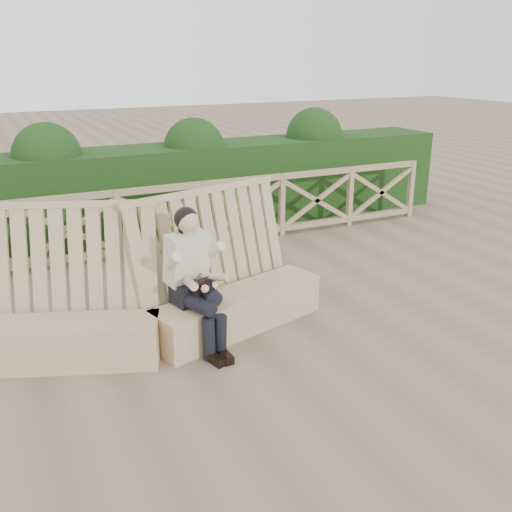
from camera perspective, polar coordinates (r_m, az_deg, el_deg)
name	(u,v)px	position (r m, az deg, el deg)	size (l,w,h in m)	color
ground	(260,346)	(6.35, 0.43, -8.96)	(60.00, 60.00, 0.00)	brown
bench	(149,308)	(6.38, -10.65, -5.16)	(4.22, 1.47, 1.59)	#9A8158
woman	(194,275)	(6.12, -6.23, -1.87)	(0.54, 0.99, 1.53)	black
guardrail	(163,219)	(9.19, -9.30, 3.65)	(10.10, 0.09, 1.10)	#8A6E50
hedge	(142,192)	(10.27, -11.34, 6.32)	(12.00, 1.20, 1.50)	black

